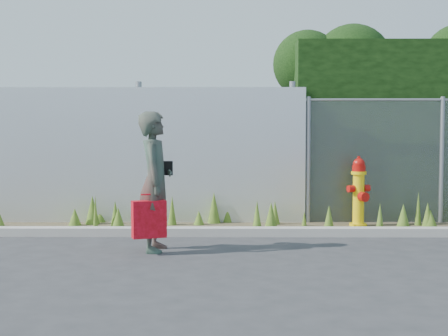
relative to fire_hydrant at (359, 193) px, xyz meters
The scene contains 8 objects.
ground 3.22m from the fire_hydrant, 124.34° to the right, with size 80.00×80.00×0.00m, color #323234.
curb 2.03m from the fire_hydrant, 155.39° to the right, with size 16.00×0.22×0.12m, color #ACA49B.
weed_strip 1.34m from the fire_hydrant, behind, with size 16.00×1.33×0.54m.
corrugated_fence 5.08m from the fire_hydrant, behind, with size 8.50×0.21×2.30m.
fire_hydrant is the anchor object (origin of this frame).
woman 3.53m from the fire_hydrant, 146.89° to the right, with size 0.64×0.42×1.75m, color #106B54.
red_tote_bag 3.69m from the fire_hydrant, 144.44° to the right, with size 0.41×0.15×0.54m.
black_shoulder_bag 3.41m from the fire_hydrant, 147.80° to the right, with size 0.24×0.10×0.18m.
Camera 1 is at (-0.24, -7.05, 1.52)m, focal length 50.00 mm.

